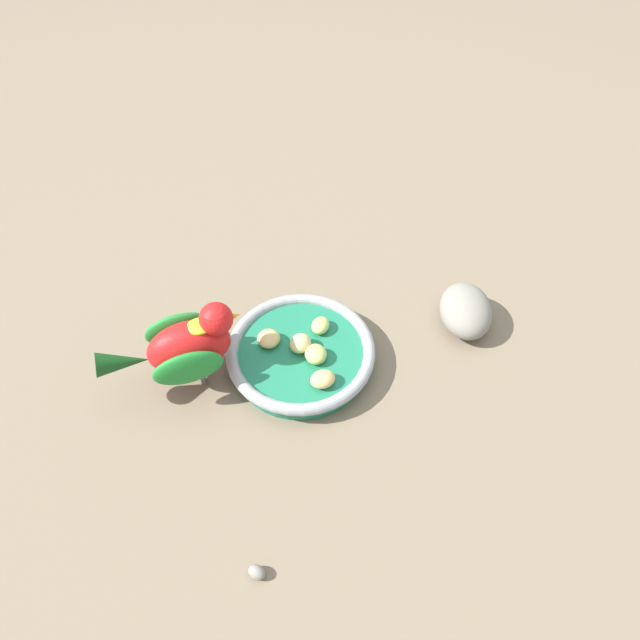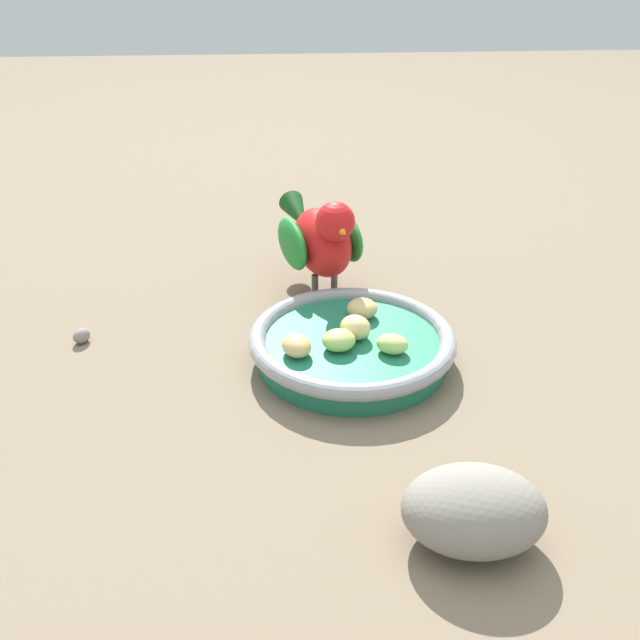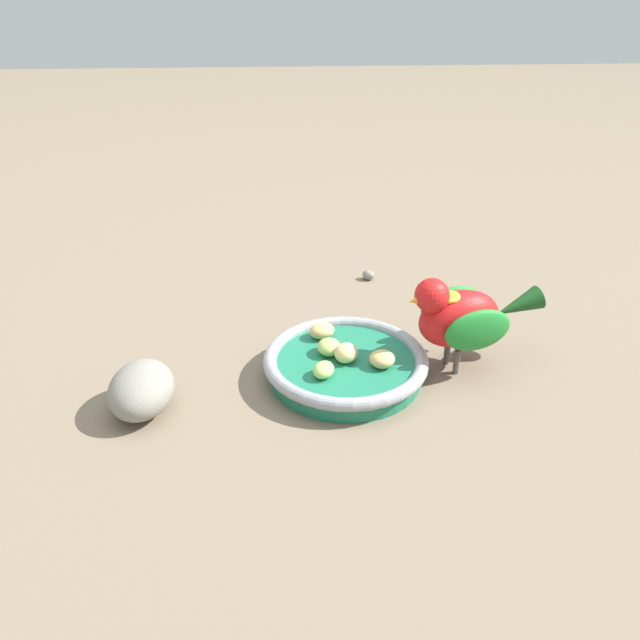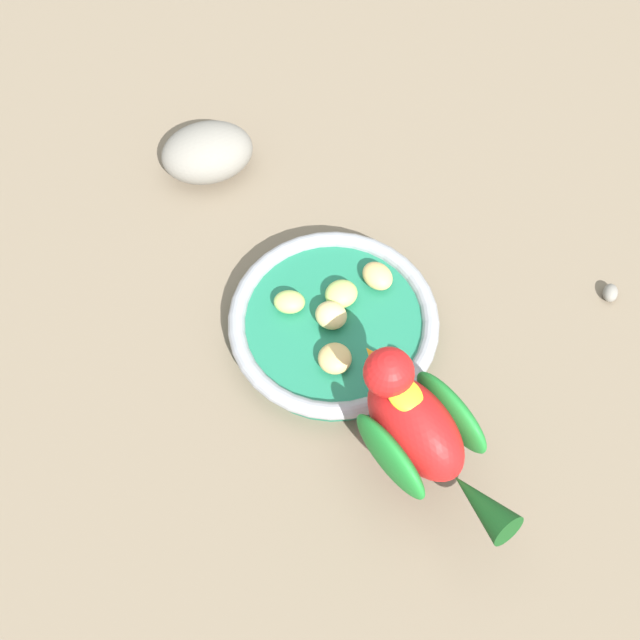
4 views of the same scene
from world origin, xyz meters
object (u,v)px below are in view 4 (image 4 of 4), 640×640
(feeding_bowl, at_px, (333,324))
(pebble_0, at_px, (610,293))
(apple_piece_0, at_px, (331,315))
(parrot, at_px, (418,428))
(apple_piece_3, at_px, (335,358))
(apple_piece_2, at_px, (289,302))
(apple_piece_4, at_px, (377,276))
(apple_piece_1, at_px, (341,294))
(rock_large, at_px, (207,153))

(feeding_bowl, height_order, pebble_0, feeding_bowl)
(apple_piece_0, height_order, parrot, parrot)
(feeding_bowl, relative_size, apple_piece_3, 6.47)
(feeding_bowl, xyz_separation_m, parrot, (-0.02, 0.14, 0.05))
(feeding_bowl, relative_size, apple_piece_2, 6.70)
(apple_piece_4, bearing_deg, apple_piece_2, -1.89)
(parrot, bearing_deg, apple_piece_3, 3.19)
(apple_piece_0, bearing_deg, feeding_bowl, 178.77)
(apple_piece_1, relative_size, rock_large, 0.32)
(apple_piece_0, height_order, apple_piece_2, apple_piece_0)
(feeding_bowl, height_order, apple_piece_1, apple_piece_1)
(parrot, bearing_deg, rock_large, -4.82)
(feeding_bowl, relative_size, parrot, 1.10)
(apple_piece_1, xyz_separation_m, apple_piece_4, (-0.04, -0.01, -0.00))
(feeding_bowl, xyz_separation_m, apple_piece_3, (0.01, 0.04, 0.02))
(apple_piece_0, xyz_separation_m, rock_large, (0.05, -0.23, -0.01))
(feeding_bowl, xyz_separation_m, pebble_0, (-0.26, 0.06, -0.01))
(apple_piece_2, bearing_deg, apple_piece_4, 178.11)
(apple_piece_1, height_order, parrot, parrot)
(apple_piece_0, height_order, rock_large, rock_large)
(feeding_bowl, distance_m, rock_large, 0.23)
(apple_piece_3, relative_size, apple_piece_4, 0.95)
(apple_piece_2, xyz_separation_m, parrot, (-0.05, 0.16, 0.04))
(apple_piece_3, height_order, apple_piece_4, same)
(feeding_bowl, distance_m, apple_piece_4, 0.06)
(apple_piece_4, xyz_separation_m, pebble_0, (-0.21, 0.08, -0.03))
(apple_piece_3, bearing_deg, apple_piece_2, -75.12)
(rock_large, bearing_deg, apple_piece_0, 102.16)
(apple_piece_2, distance_m, pebble_0, 0.31)
(apple_piece_1, bearing_deg, rock_large, -72.44)
(apple_piece_0, bearing_deg, apple_piece_1, -132.60)
(apple_piece_1, relative_size, pebble_0, 1.64)
(pebble_0, bearing_deg, feeding_bowl, -11.98)
(apple_piece_1, height_order, apple_piece_3, same)
(apple_piece_0, height_order, pebble_0, apple_piece_0)
(feeding_bowl, height_order, apple_piece_3, apple_piece_3)
(feeding_bowl, bearing_deg, apple_piece_3, 70.24)
(feeding_bowl, height_order, apple_piece_4, apple_piece_4)
(parrot, relative_size, rock_large, 1.86)
(feeding_bowl, height_order, parrot, parrot)
(feeding_bowl, distance_m, pebble_0, 0.27)
(apple_piece_0, relative_size, apple_piece_4, 0.93)
(feeding_bowl, distance_m, apple_piece_2, 0.05)
(apple_piece_1, height_order, pebble_0, apple_piece_1)
(apple_piece_4, bearing_deg, rock_large, -62.74)
(apple_piece_3, distance_m, pebble_0, 0.28)
(apple_piece_3, xyz_separation_m, rock_large, (0.04, -0.27, -0.01))
(apple_piece_2, xyz_separation_m, rock_large, (0.02, -0.20, -0.01))
(rock_large, relative_size, pebble_0, 5.08)
(apple_piece_1, distance_m, apple_piece_3, 0.07)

